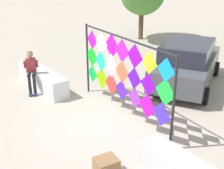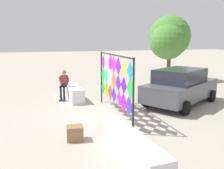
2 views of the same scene
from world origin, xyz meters
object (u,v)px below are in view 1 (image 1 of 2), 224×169
object	(u,v)px
seated_vendor	(31,69)
cardboard_box_large	(106,167)
kite_display_rack	(121,68)
parked_car	(187,63)

from	to	relation	value
seated_vendor	cardboard_box_large	world-z (taller)	seated_vendor
kite_display_rack	parked_car	size ratio (longest dim) A/B	0.93
kite_display_rack	cardboard_box_large	bearing A→B (deg)	-44.84
parked_car	cardboard_box_large	distance (m)	6.31
seated_vendor	parked_car	world-z (taller)	parked_car
kite_display_rack	parked_car	xyz separation A→B (m)	(-0.44, 3.63, -0.67)
seated_vendor	cardboard_box_large	size ratio (longest dim) A/B	3.10
parked_car	seated_vendor	bearing A→B (deg)	-119.51
seated_vendor	parked_car	size ratio (longest dim) A/B	0.32
seated_vendor	parked_car	distance (m)	5.92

